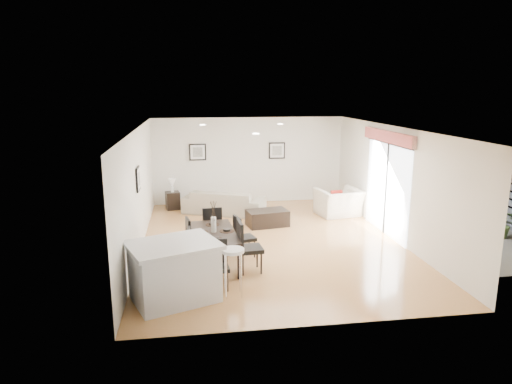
{
  "coord_description": "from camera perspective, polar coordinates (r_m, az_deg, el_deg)",
  "views": [
    {
      "loc": [
        -1.84,
        -10.18,
        3.55
      ],
      "look_at": [
        -0.29,
        0.4,
        1.14
      ],
      "focal_mm": 32.0,
      "sensor_mm": 36.0,
      "label": 1
    }
  ],
  "objects": [
    {
      "name": "dining_table",
      "position": [
        9.37,
        -5.29,
        -5.4
      ],
      "size": [
        0.98,
        1.78,
        0.72
      ],
      "rotation": [
        0.0,
        0.0,
        0.07
      ],
      "color": "black",
      "rests_on": "ground"
    },
    {
      "name": "framed_print_left_wall",
      "position": [
        10.22,
        -14.52,
        1.6
      ],
      "size": [
        0.04,
        0.52,
        0.52
      ],
      "rotation": [
        0.0,
        0.0,
        1.57
      ],
      "color": "black",
      "rests_on": "wall_left"
    },
    {
      "name": "dining_chair_wfar",
      "position": [
        9.83,
        -9.02,
        -5.55
      ],
      "size": [
        0.46,
        0.46,
        0.89
      ],
      "rotation": [
        0.0,
        0.0,
        -1.4
      ],
      "color": "black",
      "rests_on": "ground"
    },
    {
      "name": "courtyard",
      "position": [
        13.9,
        27.07,
        0.41
      ],
      "size": [
        6.0,
        6.0,
        2.0
      ],
      "color": "gray",
      "rests_on": "ground"
    },
    {
      "name": "wall_front",
      "position": [
        6.82,
        7.86,
        -6.25
      ],
      "size": [
        6.0,
        0.04,
        2.7
      ],
      "primitive_type": "cube",
      "color": "silver",
      "rests_on": "ground"
    },
    {
      "name": "ground",
      "position": [
        10.94,
        1.83,
        -6.23
      ],
      "size": [
        8.0,
        8.0,
        0.0
      ],
      "primitive_type": "plane",
      "color": "#BD804D",
      "rests_on": "ground"
    },
    {
      "name": "dining_chair_enear",
      "position": [
        9.02,
        -1.3,
        -6.49
      ],
      "size": [
        0.5,
        0.5,
        1.04
      ],
      "rotation": [
        0.0,
        0.0,
        1.65
      ],
      "color": "black",
      "rests_on": "ground"
    },
    {
      "name": "side_table",
      "position": [
        14.01,
        -10.36,
        -1.05
      ],
      "size": [
        0.47,
        0.47,
        0.53
      ],
      "primitive_type": "cube",
      "rotation": [
        0.0,
        0.0,
        0.2
      ],
      "color": "black",
      "rests_on": "ground"
    },
    {
      "name": "dining_chair_foot",
      "position": [
        10.42,
        -5.56,
        -4.12
      ],
      "size": [
        0.48,
        0.48,
        0.97
      ],
      "rotation": [
        0.0,
        0.0,
        3.24
      ],
      "color": "black",
      "rests_on": "ground"
    },
    {
      "name": "courtyard_plant_b",
      "position": [
        14.07,
        24.35,
        -1.64
      ],
      "size": [
        0.45,
        0.45,
        0.67
      ],
      "primitive_type": "imported",
      "rotation": [
        0.0,
        0.0,
        0.21
      ],
      "color": "#3B5825",
      "rests_on": "ground"
    },
    {
      "name": "armchair",
      "position": [
        13.28,
        10.29,
        -1.29
      ],
      "size": [
        1.34,
        1.22,
        0.77
      ],
      "primitive_type": "imported",
      "rotation": [
        0.0,
        0.0,
        3.32
      ],
      "color": "white",
      "rests_on": "ground"
    },
    {
      "name": "dining_chair_head",
      "position": [
        8.41,
        -4.89,
        -8.62
      ],
      "size": [
        0.42,
        0.42,
        0.89
      ],
      "rotation": [
        0.0,
        0.0,
        0.04
      ],
      "color": "black",
      "rests_on": "ground"
    },
    {
      "name": "sofa",
      "position": [
        13.34,
        -4.03,
        -1.23
      ],
      "size": [
        2.52,
        1.76,
        0.68
      ],
      "primitive_type": "imported",
      "rotation": [
        0.0,
        0.0,
        2.74
      ],
      "color": "gray",
      "rests_on": "ground"
    },
    {
      "name": "coffee_table",
      "position": [
        12.13,
        1.42,
        -3.26
      ],
      "size": [
        1.15,
        0.81,
        0.42
      ],
      "primitive_type": "cube",
      "rotation": [
        0.0,
        0.0,
        0.17
      ],
      "color": "black",
      "rests_on": "ground"
    },
    {
      "name": "sliding_door",
      "position": [
        11.68,
        16.07,
        2.93
      ],
      "size": [
        0.12,
        2.7,
        2.57
      ],
      "color": "white",
      "rests_on": "wall_right"
    },
    {
      "name": "cushion",
      "position": [
        13.09,
        10.03,
        -0.51
      ],
      "size": [
        0.32,
        0.12,
        0.32
      ],
      "primitive_type": "cube",
      "rotation": [
        0.0,
        0.0,
        3.19
      ],
      "color": "maroon",
      "rests_on": "armchair"
    },
    {
      "name": "wall_left",
      "position": [
        10.48,
        -14.48,
        0.19
      ],
      "size": [
        0.04,
        8.0,
        2.7
      ],
      "primitive_type": "cube",
      "color": "silver",
      "rests_on": "ground"
    },
    {
      "name": "courtyard_plant_a",
      "position": [
        12.68,
        28.41,
        -3.55
      ],
      "size": [
        0.61,
        0.53,
        0.67
      ],
      "primitive_type": "imported",
      "rotation": [
        0.0,
        0.0,
        -0.01
      ],
      "color": "#3B5825",
      "rests_on": "ground"
    },
    {
      "name": "dining_chair_efar",
      "position": [
        9.85,
        -1.82,
        -5.29
      ],
      "size": [
        0.5,
        0.5,
        0.91
      ],
      "rotation": [
        0.0,
        0.0,
        1.82
      ],
      "color": "black",
      "rests_on": "ground"
    },
    {
      "name": "framed_print_back_left",
      "position": [
        14.28,
        -7.31,
        4.97
      ],
      "size": [
        0.52,
        0.04,
        0.52
      ],
      "color": "black",
      "rests_on": "wall_back"
    },
    {
      "name": "dining_chair_wnear",
      "position": [
        8.98,
        -9.04,
        -7.12
      ],
      "size": [
        0.45,
        0.45,
        0.94
      ],
      "rotation": [
        0.0,
        0.0,
        -1.64
      ],
      "color": "black",
      "rests_on": "ground"
    },
    {
      "name": "ceiling",
      "position": [
        10.38,
        1.94,
        8.01
      ],
      "size": [
        6.0,
        8.0,
        0.02
      ],
      "primitive_type": "cube",
      "color": "white",
      "rests_on": "wall_back"
    },
    {
      "name": "wall_right",
      "position": [
        11.49,
        16.78,
        1.13
      ],
      "size": [
        0.04,
        8.0,
        2.7
      ],
      "primitive_type": "cube",
      "color": "silver",
      "rests_on": "ground"
    },
    {
      "name": "wall_back",
      "position": [
        14.47,
        -0.92,
        3.97
      ],
      "size": [
        6.0,
        0.04,
        2.7
      ],
      "primitive_type": "cube",
      "color": "silver",
      "rests_on": "ground"
    },
    {
      "name": "kitchen_island",
      "position": [
        8.02,
        -10.19,
        -9.71
      ],
      "size": [
        1.77,
        1.57,
        1.02
      ],
      "rotation": [
        0.0,
        0.0,
        0.36
      ],
      "color": "silver",
      "rests_on": "ground"
    },
    {
      "name": "bar_stool",
      "position": [
        7.96,
        -2.89,
        -7.95
      ],
      "size": [
        0.39,
        0.39,
        0.86
      ],
      "color": "silver",
      "rests_on": "ground"
    },
    {
      "name": "framed_print_back_right",
      "position": [
        14.54,
        2.63,
        5.2
      ],
      "size": [
        0.52,
        0.04,
        0.52
      ],
      "color": "black",
      "rests_on": "wall_back"
    },
    {
      "name": "vase",
      "position": [
        9.27,
        -5.34,
        -3.41
      ],
      "size": [
        0.84,
        1.28,
        0.65
      ],
      "color": "white",
      "rests_on": "dining_table"
    },
    {
      "name": "table_lamp",
      "position": [
        13.9,
        -10.44,
        1.05
      ],
      "size": [
        0.21,
        0.21,
        0.4
      ],
      "color": "white",
      "rests_on": "side_table"
    }
  ]
}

